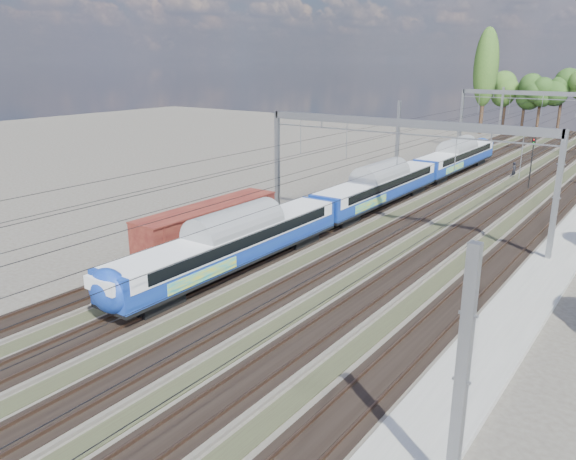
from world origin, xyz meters
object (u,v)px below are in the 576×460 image
Objects in this scene: emu_train at (378,183)px; signal_near at (532,158)px; freight_boxcar at (209,224)px; worker at (514,170)px.

signal_near is (9.40, 16.57, 0.99)m from emu_train.
freight_boxcar reaches higher than worker.
signal_near reaches higher than worker.
emu_train is 19.08m from signal_near.
freight_boxcar is 6.88× the size of worker.
freight_boxcar is 36.88m from signal_near.
emu_train is 18.13m from freight_boxcar.
emu_train is at bearing 179.91° from worker.
emu_train is 23.51m from worker.
emu_train reaches higher than worker.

